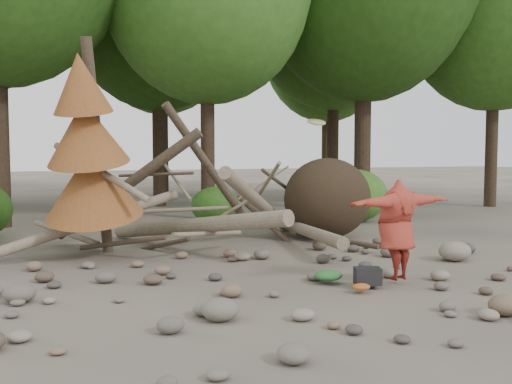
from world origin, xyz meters
name	(u,v)px	position (x,y,z in m)	size (l,w,h in m)	color
ground	(312,285)	(0.00, 0.00, 0.00)	(120.00, 120.00, 0.00)	#514C44
deadfall_pile	(307,201)	(2.02, 4.24, 0.95)	(8.55, 5.24, 3.30)	#332619
dead_conifer	(89,152)	(-3.12, 3.37, 2.11)	(2.06, 2.16, 4.35)	#4C3F30
bush_mid	(215,206)	(0.80, 7.80, 0.56)	(1.40, 1.40, 1.12)	#32631C
bush_right	(355,195)	(5.00, 7.00, 0.80)	(2.00, 2.00, 1.60)	#3D7524
frisbee_thrower	(397,229)	(1.28, -0.45, 0.89)	(2.45, 0.95, 2.58)	#A03024
backpack	(368,280)	(0.69, -0.53, 0.13)	(0.40, 0.27, 0.27)	black
cloth_green	(328,278)	(0.27, -0.04, 0.09)	(0.47, 0.39, 0.18)	#28652C
cloth_orange	(361,290)	(0.42, -0.78, 0.05)	(0.28, 0.23, 0.10)	#AE501D
boulder_front_left	(220,309)	(-1.97, -1.33, 0.14)	(0.48, 0.43, 0.29)	#6E685C
boulder_front_right	(506,305)	(1.55, -2.45, 0.14)	(0.45, 0.41, 0.27)	brown
boulder_mid_right	(455,251)	(3.50, 0.78, 0.19)	(0.64, 0.58, 0.38)	gray
boulder_mid_left	(19,293)	(-4.34, 0.52, 0.14)	(0.46, 0.41, 0.27)	#675F57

